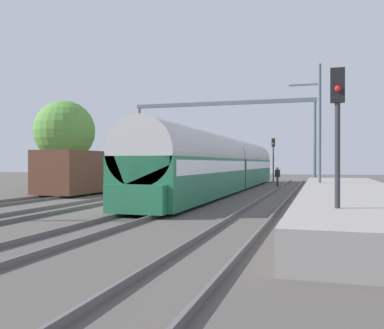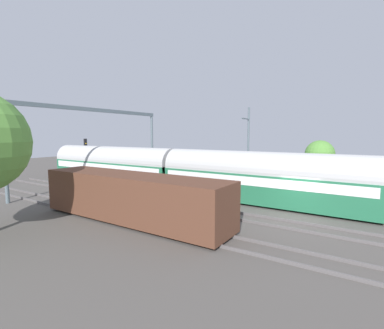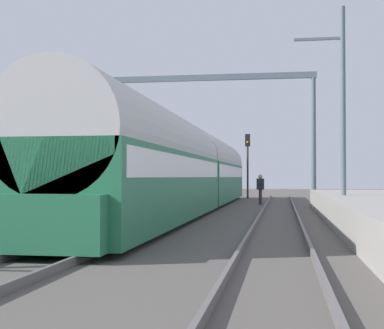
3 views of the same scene
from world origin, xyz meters
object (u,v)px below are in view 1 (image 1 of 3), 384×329
object	(u,v)px
railway_signal_near	(337,130)
freight_car	(102,171)
railway_signal_far	(273,154)
passenger_train	(226,164)
person_crossing	(277,175)
catenary_gantry	(222,122)

from	to	relation	value
railway_signal_near	freight_car	bearing A→B (deg)	133.93
freight_car	railway_signal_far	size ratio (longest dim) A/B	2.75
passenger_train	person_crossing	world-z (taller)	passenger_train
passenger_train	railway_signal_near	size ratio (longest dim) A/B	7.21
person_crossing	railway_signal_far	size ratio (longest dim) A/B	0.37
freight_car	passenger_train	bearing A→B (deg)	20.35
railway_signal_far	freight_car	bearing A→B (deg)	-119.50
freight_car	railway_signal_near	xyz separation A→B (m)	(15.65, -16.24, 1.47)
passenger_train	railway_signal_near	xyz separation A→B (m)	(7.11, -19.41, 0.97)
person_crossing	railway_signal_near	size ratio (longest dim) A/B	0.38
freight_car	railway_signal_near	world-z (taller)	railway_signal_near
railway_signal_near	catenary_gantry	xyz separation A→B (m)	(-9.24, 27.45, 3.00)
railway_signal_near	railway_signal_far	size ratio (longest dim) A/B	0.96
railway_signal_far	catenary_gantry	xyz separation A→B (m)	(-4.05, -7.26, 2.90)
person_crossing	railway_signal_far	xyz separation A→B (m)	(-1.25, 8.75, 2.01)
catenary_gantry	freight_car	bearing A→B (deg)	-119.72
railway_signal_far	passenger_train	bearing A→B (deg)	-97.14
railway_signal_far	catenary_gantry	bearing A→B (deg)	-119.16
freight_car	railway_signal_far	world-z (taller)	railway_signal_far
freight_car	catenary_gantry	world-z (taller)	catenary_gantry
railway_signal_near	catenary_gantry	bearing A→B (deg)	108.61
railway_signal_near	catenary_gantry	world-z (taller)	catenary_gantry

